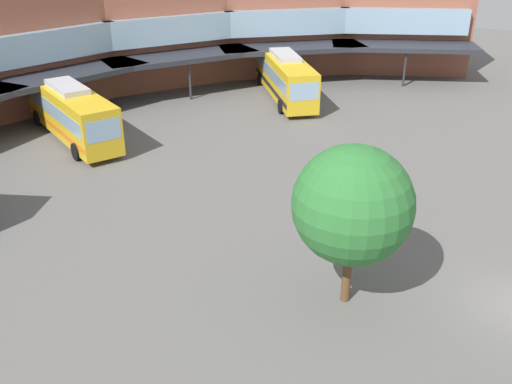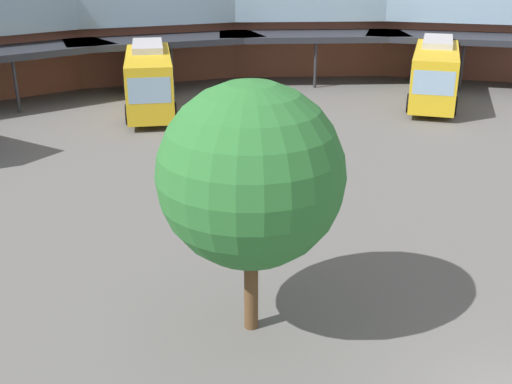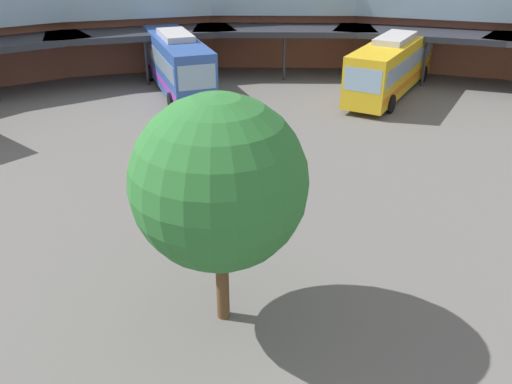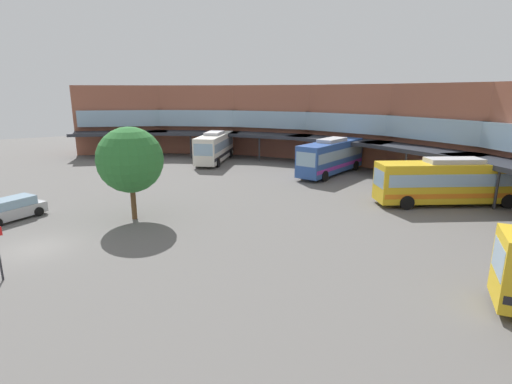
% 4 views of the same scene
% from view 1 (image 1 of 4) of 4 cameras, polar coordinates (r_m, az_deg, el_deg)
% --- Properties ---
extents(bus_2, '(7.76, 11.51, 3.75)m').
position_cam_1_polar(bus_2, '(40.66, -18.06, 7.70)').
color(bus_2, gold).
rests_on(bus_2, ground).
extents(bus_3, '(11.36, 9.36, 3.70)m').
position_cam_1_polar(bus_3, '(48.04, 2.89, 11.60)').
color(bus_3, gold).
rests_on(bus_3, ground).
extents(plaza_tree, '(4.53, 4.53, 6.51)m').
position_cam_1_polar(plaza_tree, '(21.12, 9.64, -1.31)').
color(plaza_tree, brown).
rests_on(plaza_tree, ground).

